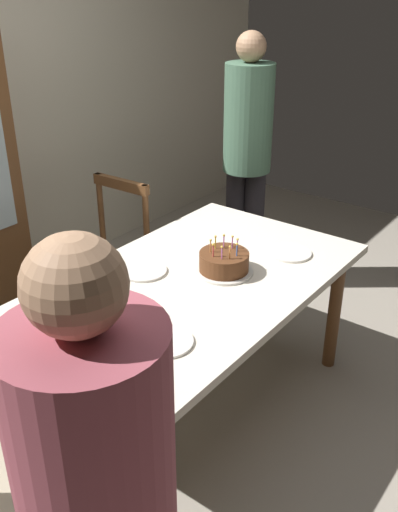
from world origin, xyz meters
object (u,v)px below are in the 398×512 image
(plate_far_side, at_px, (144,271))
(person_guest, at_px, (247,148))
(plate_near_celebrant, at_px, (165,342))
(dining_table, at_px, (193,294))
(chair_spindle_back, at_px, (106,266))
(birthday_cake, at_px, (224,263))
(plate_near_guest, at_px, (290,253))

(plate_far_side, xyz_separation_m, person_guest, (1.39, 0.33, 0.23))
(plate_near_celebrant, relative_size, person_guest, 0.13)
(plate_near_celebrant, bearing_deg, person_guest, 23.83)
(dining_table, xyz_separation_m, person_guest, (1.31, 0.55, 0.32))
(plate_far_side, relative_size, chair_spindle_back, 0.23)
(plate_far_side, relative_size, person_guest, 0.13)
(person_guest, bearing_deg, chair_spindle_back, 165.74)
(birthday_cake, height_order, plate_near_celebrant, birthday_cake)
(dining_table, distance_m, plate_near_guest, 0.56)
(person_guest, bearing_deg, plate_near_celebrant, -156.17)
(plate_near_guest, bearing_deg, person_guest, 44.36)
(plate_near_guest, bearing_deg, plate_far_side, 142.35)
(birthday_cake, distance_m, plate_far_side, 0.38)
(chair_spindle_back, bearing_deg, person_guest, -14.26)
(birthday_cake, height_order, plate_far_side, birthday_cake)
(dining_table, xyz_separation_m, birthday_cake, (0.15, -0.08, 0.13))
(birthday_cake, relative_size, person_guest, 0.16)
(plate_near_guest, bearing_deg, chair_spindle_back, 104.73)
(plate_far_side, xyz_separation_m, plate_near_guest, (0.59, -0.46, 0.00))
(chair_spindle_back, xyz_separation_m, person_guest, (1.08, -0.27, 0.52))
(birthday_cake, bearing_deg, person_guest, 28.47)
(dining_table, bearing_deg, plate_near_guest, -24.23)
(birthday_cake, relative_size, chair_spindle_back, 0.29)
(plate_near_celebrant, xyz_separation_m, chair_spindle_back, (0.69, 1.06, -0.29))
(dining_table, xyz_separation_m, plate_near_celebrant, (-0.46, -0.23, 0.09))
(birthday_cake, bearing_deg, dining_table, 152.76)
(plate_far_side, bearing_deg, birthday_cake, -52.77)
(person_guest, bearing_deg, plate_far_side, -166.80)
(chair_spindle_back, bearing_deg, plate_far_side, -117.58)
(plate_near_celebrant, bearing_deg, chair_spindle_back, 56.71)
(dining_table, bearing_deg, birthday_cake, -27.24)
(birthday_cake, xyz_separation_m, person_guest, (1.16, 0.63, 0.18))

